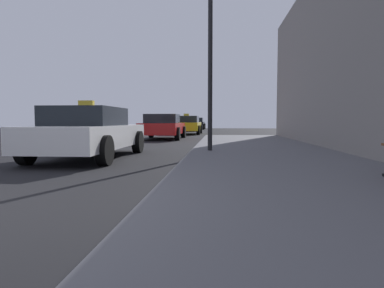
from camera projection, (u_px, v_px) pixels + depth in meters
The scene contains 7 objects.
sidewalk at pixel (362, 221), 2.95m from camera, with size 4.00×32.00×0.15m, color #5B5B60.
street_lamp at pixel (210, 36), 8.91m from camera, with size 0.36×0.36×4.39m.
car_white at pixel (90, 132), 8.55m from camera, with size 1.94×4.51×1.43m.
car_red at pixel (163, 126), 17.51m from camera, with size 2.03×4.16×1.27m.
car_yellow at pixel (187, 125), 23.91m from camera, with size 2.03×4.33×1.43m.
car_silver at pixel (190, 124), 31.40m from camera, with size 2.07×4.25×1.27m.
car_black at pixel (196, 123), 37.43m from camera, with size 2.05×4.16×1.27m.
Camera 1 is at (2.77, -3.01, 0.94)m, focal length 31.95 mm.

